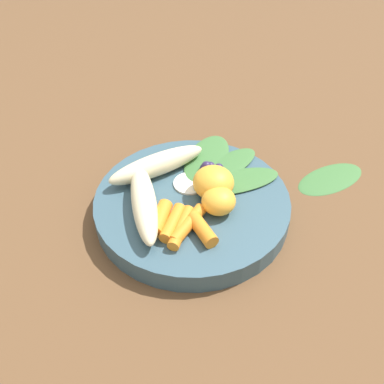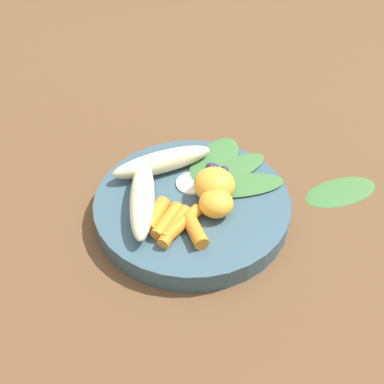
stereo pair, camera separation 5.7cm
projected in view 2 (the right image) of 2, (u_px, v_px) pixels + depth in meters
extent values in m
plane|color=brown|center=(192.00, 213.00, 0.60)|extent=(2.40, 2.40, 0.00)
cylinder|color=#385666|center=(192.00, 205.00, 0.59)|extent=(0.26, 0.26, 0.03)
ellipsoid|color=beige|center=(142.00, 198.00, 0.55)|extent=(0.14, 0.09, 0.03)
ellipsoid|color=beige|center=(163.00, 162.00, 0.61)|extent=(0.05, 0.15, 0.03)
ellipsoid|color=#F4A833|center=(214.00, 184.00, 0.56)|extent=(0.05, 0.05, 0.04)
ellipsoid|color=#F4A833|center=(216.00, 203.00, 0.54)|extent=(0.04, 0.04, 0.03)
cylinder|color=orange|center=(156.00, 215.00, 0.54)|extent=(0.05, 0.05, 0.02)
cylinder|color=orange|center=(167.00, 221.00, 0.53)|extent=(0.05, 0.06, 0.02)
cylinder|color=orange|center=(175.00, 226.00, 0.53)|extent=(0.05, 0.06, 0.01)
cylinder|color=orange|center=(182.00, 223.00, 0.53)|extent=(0.04, 0.07, 0.02)
cylinder|color=orange|center=(195.00, 230.00, 0.52)|extent=(0.05, 0.03, 0.02)
sphere|color=#2D234C|center=(224.00, 170.00, 0.61)|extent=(0.01, 0.01, 0.01)
sphere|color=#2D234C|center=(214.00, 178.00, 0.60)|extent=(0.01, 0.01, 0.01)
sphere|color=#2D234C|center=(217.00, 172.00, 0.61)|extent=(0.01, 0.01, 0.01)
sphere|color=#2D234C|center=(215.00, 175.00, 0.60)|extent=(0.01, 0.01, 0.01)
sphere|color=#2D234C|center=(224.00, 181.00, 0.59)|extent=(0.01, 0.01, 0.01)
sphere|color=#2D234C|center=(216.00, 174.00, 0.60)|extent=(0.01, 0.01, 0.01)
sphere|color=#2D234C|center=(211.00, 168.00, 0.59)|extent=(0.01, 0.01, 0.01)
sphere|color=#2D234C|center=(223.00, 177.00, 0.58)|extent=(0.01, 0.01, 0.01)
sphere|color=#2D234C|center=(210.00, 170.00, 0.61)|extent=(0.01, 0.01, 0.01)
sphere|color=#2D234C|center=(215.00, 168.00, 0.59)|extent=(0.01, 0.01, 0.01)
cylinder|color=white|center=(193.00, 183.00, 0.59)|extent=(0.05, 0.05, 0.00)
ellipsoid|color=#3D7038|center=(239.00, 185.00, 0.59)|extent=(0.09, 0.13, 0.01)
ellipsoid|color=#3D7038|center=(232.00, 169.00, 0.62)|extent=(0.05, 0.12, 0.01)
ellipsoid|color=#3D7038|center=(215.00, 159.00, 0.63)|extent=(0.11, 0.13, 0.01)
ellipsoid|color=#3D7038|center=(341.00, 191.00, 0.62)|extent=(0.07, 0.12, 0.01)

